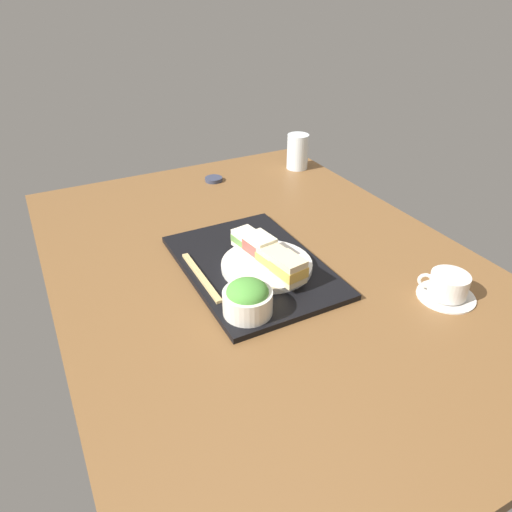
% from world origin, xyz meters
% --- Properties ---
extents(ground_plane, '(1.40, 1.00, 0.03)m').
position_xyz_m(ground_plane, '(0.00, 0.00, -0.01)').
color(ground_plane, brown).
extents(serving_tray, '(0.45, 0.31, 0.01)m').
position_xyz_m(serving_tray, '(0.02, -0.04, 0.01)').
color(serving_tray, black).
rests_on(serving_tray, ground_plane).
extents(sandwich_plate, '(0.22, 0.22, 0.02)m').
position_xyz_m(sandwich_plate, '(0.05, -0.02, 0.02)').
color(sandwich_plate, silver).
rests_on(sandwich_plate, serving_tray).
extents(sandwich_nearmost, '(0.08, 0.06, 0.04)m').
position_xyz_m(sandwich_nearmost, '(-0.03, -0.03, 0.05)').
color(sandwich_nearmost, '#EFE5C1').
rests_on(sandwich_nearmost, sandwich_plate).
extents(sandwich_inner_near, '(0.08, 0.07, 0.06)m').
position_xyz_m(sandwich_inner_near, '(0.02, -0.02, 0.06)').
color(sandwich_inner_near, '#EFE5C1').
rests_on(sandwich_inner_near, sandwich_plate).
extents(sandwich_inner_far, '(0.08, 0.07, 0.05)m').
position_xyz_m(sandwich_inner_far, '(0.08, -0.02, 0.05)').
color(sandwich_inner_far, beige).
rests_on(sandwich_inner_far, sandwich_plate).
extents(sandwich_farmost, '(0.08, 0.06, 0.06)m').
position_xyz_m(sandwich_farmost, '(0.13, -0.01, 0.06)').
color(sandwich_farmost, beige).
rests_on(sandwich_farmost, sandwich_plate).
extents(salad_bowl, '(0.10, 0.10, 0.08)m').
position_xyz_m(salad_bowl, '(0.18, -0.14, 0.05)').
color(salad_bowl, silver).
rests_on(salad_bowl, serving_tray).
extents(chopsticks_pair, '(0.22, 0.02, 0.01)m').
position_xyz_m(chopsticks_pair, '(0.02, -0.18, 0.02)').
color(chopsticks_pair, tan).
rests_on(chopsticks_pair, serving_tray).
extents(coffee_cup, '(0.13, 0.13, 0.06)m').
position_xyz_m(coffee_cup, '(0.32, 0.29, 0.03)').
color(coffee_cup, silver).
rests_on(coffee_cup, ground_plane).
extents(drinking_glass, '(0.08, 0.08, 0.12)m').
position_xyz_m(drinking_glass, '(-0.50, 0.41, 0.06)').
color(drinking_glass, silver).
rests_on(drinking_glass, ground_plane).
extents(small_sauce_dish, '(0.06, 0.06, 0.01)m').
position_xyz_m(small_sauce_dish, '(-0.53, 0.09, 0.01)').
color(small_sauce_dish, '#33384C').
rests_on(small_sauce_dish, ground_plane).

